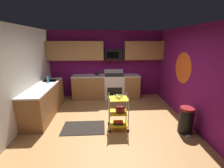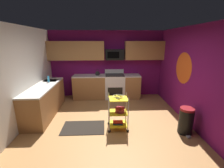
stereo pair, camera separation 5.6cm
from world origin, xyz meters
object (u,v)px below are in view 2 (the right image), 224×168
object	(u,v)px
kettle	(98,73)
mixing_bowl_large	(120,110)
book_stack	(118,122)
microwave	(115,55)
oven_range	(115,86)
fruit_bowl	(118,97)
dish_soap_bottle	(48,79)
trash_can	(186,121)
rolling_cart	(118,112)

from	to	relation	value
kettle	mixing_bowl_large	bearing A→B (deg)	-74.13
mixing_bowl_large	book_stack	distance (m)	0.36
mixing_bowl_large	microwave	bearing A→B (deg)	89.83
mixing_bowl_large	kettle	world-z (taller)	kettle
mixing_bowl_large	kettle	distance (m)	2.45
oven_range	fruit_bowl	world-z (taller)	oven_range
fruit_bowl	dish_soap_bottle	bearing A→B (deg)	148.17
microwave	trash_can	size ratio (longest dim) A/B	1.06
oven_range	dish_soap_bottle	world-z (taller)	dish_soap_bottle
rolling_cart	book_stack	xyz separation A→B (m)	(-0.00, 0.00, -0.29)
mixing_bowl_large	dish_soap_bottle	size ratio (longest dim) A/B	1.26
kettle	rolling_cart	bearing A→B (deg)	-75.28
fruit_bowl	mixing_bowl_large	xyz separation A→B (m)	(0.05, 0.00, -0.36)
microwave	mixing_bowl_large	xyz separation A→B (m)	(-0.01, -2.42, -1.18)
mixing_bowl_large	trash_can	bearing A→B (deg)	-10.10
fruit_bowl	kettle	distance (m)	2.39
microwave	trash_can	xyz separation A→B (m)	(1.59, -2.70, -1.37)
rolling_cart	fruit_bowl	size ratio (longest dim) A/B	3.36
fruit_bowl	mixing_bowl_large	size ratio (longest dim) A/B	1.08
mixing_bowl_large	dish_soap_bottle	xyz separation A→B (m)	(-2.19, 1.33, 0.50)
oven_range	rolling_cart	world-z (taller)	oven_range
microwave	trash_can	distance (m)	3.42
fruit_bowl	book_stack	bearing A→B (deg)	180.00
rolling_cart	fruit_bowl	xyz separation A→B (m)	(0.00, 0.00, 0.42)
mixing_bowl_large	trash_can	distance (m)	1.63
kettle	dish_soap_bottle	world-z (taller)	kettle
oven_range	book_stack	size ratio (longest dim) A/B	4.22
mixing_bowl_large	kettle	size ratio (longest dim) A/B	0.95
dish_soap_bottle	microwave	bearing A→B (deg)	26.51
oven_range	book_stack	xyz separation A→B (m)	(-0.06, -2.32, -0.32)
microwave	fruit_bowl	xyz separation A→B (m)	(-0.06, -2.42, -0.82)
fruit_bowl	microwave	bearing A→B (deg)	88.65
rolling_cart	book_stack	bearing A→B (deg)	153.43
fruit_bowl	kettle	size ratio (longest dim) A/B	1.03
oven_range	mixing_bowl_large	bearing A→B (deg)	-90.19
dish_soap_bottle	fruit_bowl	bearing A→B (deg)	-31.83
book_stack	trash_can	bearing A→B (deg)	-9.80
book_stack	dish_soap_bottle	xyz separation A→B (m)	(-2.14, 1.33, 0.86)
mixing_bowl_large	trash_can	xyz separation A→B (m)	(1.59, -0.28, -0.19)
microwave	book_stack	size ratio (longest dim) A/B	2.68
fruit_bowl	dish_soap_bottle	size ratio (longest dim) A/B	1.36
kettle	trash_can	xyz separation A→B (m)	(2.25, -2.60, -0.67)
book_stack	dish_soap_bottle	distance (m)	2.66
kettle	trash_can	distance (m)	3.50
microwave	kettle	xyz separation A→B (m)	(-0.66, -0.11, -0.70)
oven_range	book_stack	bearing A→B (deg)	-91.42
oven_range	kettle	xyz separation A→B (m)	(-0.66, -0.00, 0.52)
oven_range	fruit_bowl	size ratio (longest dim) A/B	4.04
mixing_bowl_large	dish_soap_bottle	world-z (taller)	dish_soap_bottle
microwave	kettle	distance (m)	0.97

